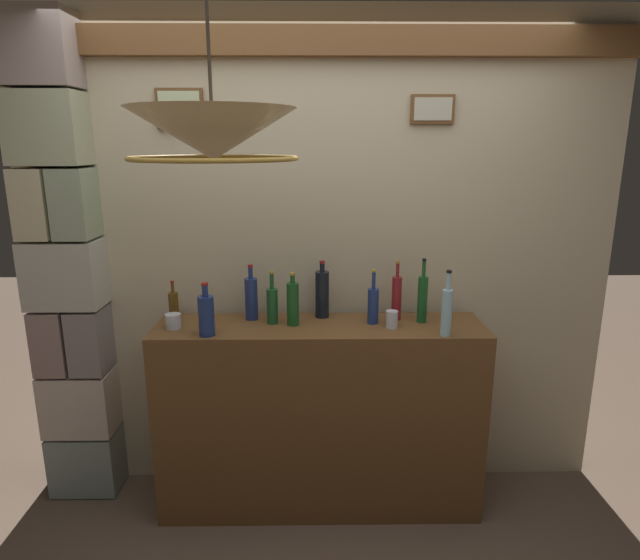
# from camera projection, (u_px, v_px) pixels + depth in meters

# --- Properties ---
(panelled_rear_partition) EXTENTS (3.17, 0.15, 2.59)m
(panelled_rear_partition) POSITION_uv_depth(u_px,v_px,m) (319.00, 249.00, 2.92)
(panelled_rear_partition) COLOR beige
(panelled_rear_partition) RESTS_ON ground
(stone_pillar) EXTENTS (0.37, 0.29, 2.52)m
(stone_pillar) POSITION_uv_depth(u_px,v_px,m) (68.00, 275.00, 2.81)
(stone_pillar) COLOR gray
(stone_pillar) RESTS_ON ground
(bar_shelf_unit) EXTENTS (1.68, 0.41, 1.03)m
(bar_shelf_unit) POSITION_uv_depth(u_px,v_px,m) (320.00, 416.00, 2.85)
(bar_shelf_unit) COLOR brown
(bar_shelf_unit) RESTS_ON ground
(liquor_bottle_port) EXTENTS (0.05, 0.05, 0.21)m
(liquor_bottle_port) POSITION_uv_depth(u_px,v_px,m) (174.00, 305.00, 2.80)
(liquor_bottle_port) COLOR #583D13
(liquor_bottle_port) RESTS_ON bar_shelf_unit
(liquor_bottle_bourbon) EXTENTS (0.06, 0.06, 0.28)m
(liquor_bottle_bourbon) POSITION_uv_depth(u_px,v_px,m) (373.00, 305.00, 2.73)
(liquor_bottle_bourbon) COLOR navy
(liquor_bottle_bourbon) RESTS_ON bar_shelf_unit
(liquor_bottle_vodka) EXTENTS (0.07, 0.07, 0.29)m
(liquor_bottle_vodka) POSITION_uv_depth(u_px,v_px,m) (251.00, 298.00, 2.79)
(liquor_bottle_vodka) COLOR navy
(liquor_bottle_vodka) RESTS_ON bar_shelf_unit
(liquor_bottle_whiskey) EXTENTS (0.06, 0.06, 0.27)m
(liquor_bottle_whiskey) POSITION_uv_depth(u_px,v_px,m) (293.00, 303.00, 2.71)
(liquor_bottle_whiskey) COLOR #195222
(liquor_bottle_whiskey) RESTS_ON bar_shelf_unit
(liquor_bottle_scotch) EXTENTS (0.05, 0.05, 0.32)m
(liquor_bottle_scotch) POSITION_uv_depth(u_px,v_px,m) (447.00, 311.00, 2.55)
(liquor_bottle_scotch) COLOR #A0D1DD
(liquor_bottle_scotch) RESTS_ON bar_shelf_unit
(liquor_bottle_sherry) EXTENTS (0.07, 0.07, 0.31)m
(liquor_bottle_sherry) POSITION_uv_depth(u_px,v_px,m) (322.00, 294.00, 2.83)
(liquor_bottle_sherry) COLOR black
(liquor_bottle_sherry) RESTS_ON bar_shelf_unit
(liquor_bottle_mezcal) EXTENTS (0.05, 0.05, 0.31)m
(liquor_bottle_mezcal) POSITION_uv_depth(u_px,v_px,m) (397.00, 297.00, 2.79)
(liquor_bottle_mezcal) COLOR maroon
(liquor_bottle_mezcal) RESTS_ON bar_shelf_unit
(liquor_bottle_rye) EXTENTS (0.08, 0.08, 0.26)m
(liquor_bottle_rye) POSITION_uv_depth(u_px,v_px,m) (206.00, 315.00, 2.56)
(liquor_bottle_rye) COLOR navy
(liquor_bottle_rye) RESTS_ON bar_shelf_unit
(liquor_bottle_amaro) EXTENTS (0.06, 0.06, 0.28)m
(liquor_bottle_amaro) POSITION_uv_depth(u_px,v_px,m) (272.00, 305.00, 2.73)
(liquor_bottle_amaro) COLOR #1B5226
(liquor_bottle_amaro) RESTS_ON bar_shelf_unit
(liquor_bottle_brandy) EXTENTS (0.05, 0.05, 0.33)m
(liquor_bottle_brandy) POSITION_uv_depth(u_px,v_px,m) (422.00, 298.00, 2.75)
(liquor_bottle_brandy) COLOR #185524
(liquor_bottle_brandy) RESTS_ON bar_shelf_unit
(glass_tumbler_rocks) EXTENTS (0.08, 0.08, 0.07)m
(glass_tumbler_rocks) POSITION_uv_depth(u_px,v_px,m) (173.00, 321.00, 2.67)
(glass_tumbler_rocks) COLOR silver
(glass_tumbler_rocks) RESTS_ON bar_shelf_unit
(glass_tumbler_highball) EXTENTS (0.06, 0.06, 0.09)m
(glass_tumbler_highball) POSITION_uv_depth(u_px,v_px,m) (392.00, 319.00, 2.68)
(glass_tumbler_highball) COLOR silver
(glass_tumbler_highball) RESTS_ON bar_shelf_unit
(pendant_lamp) EXTENTS (0.57, 0.57, 0.59)m
(pendant_lamp) POSITION_uv_depth(u_px,v_px,m) (213.00, 136.00, 1.80)
(pendant_lamp) COLOR beige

